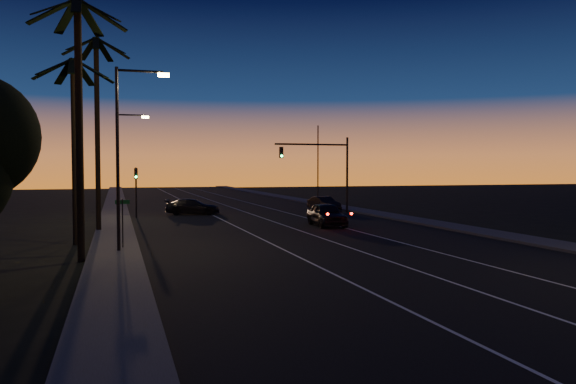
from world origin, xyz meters
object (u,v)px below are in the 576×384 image
object	(u,v)px
cross_car	(193,207)
right_car	(324,204)
lead_car	(327,214)
signal_mast	(323,161)

from	to	relation	value
cross_car	right_car	bearing A→B (deg)	1.00
lead_car	right_car	distance (m)	13.77
lead_car	signal_mast	bearing A→B (deg)	70.54
signal_mast	right_car	distance (m)	4.66
signal_mast	lead_car	distance (m)	12.16
lead_car	cross_car	distance (m)	14.97
cross_car	lead_car	bearing A→B (deg)	-58.23
signal_mast	cross_car	bearing A→B (deg)	170.88
signal_mast	cross_car	size ratio (longest dim) A/B	1.39
lead_car	cross_car	size ratio (longest dim) A/B	1.09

